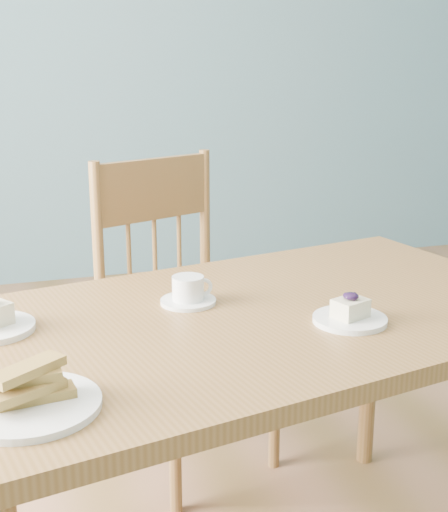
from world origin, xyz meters
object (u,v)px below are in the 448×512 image
object	(u,v)px
dining_table	(255,343)
dining_chair	(182,314)
biscotti_plate	(29,396)
cheesecake_plate_near	(350,315)
coffee_cup	(189,292)

from	to	relation	value
dining_table	dining_chair	world-z (taller)	dining_chair
dining_chair	biscotti_plate	distance (m)	1.10
dining_chair	cheesecake_plate_near	world-z (taller)	dining_chair
dining_table	biscotti_plate	distance (m)	0.59
biscotti_plate	coffee_cup	bearing A→B (deg)	47.91
coffee_cup	biscotti_plate	world-z (taller)	biscotti_plate
dining_table	coffee_cup	distance (m)	0.19
dining_chair	coffee_cup	distance (m)	0.61
coffee_cup	biscotti_plate	xyz separation A→B (m)	(-0.37, -0.41, -0.00)
cheesecake_plate_near	coffee_cup	world-z (taller)	cheesecake_plate_near
dining_chair	biscotti_plate	xyz separation A→B (m)	(-0.48, -0.95, 0.26)
cheesecake_plate_near	coffee_cup	distance (m)	0.36
biscotti_plate	dining_table	bearing A→B (deg)	31.93
cheesecake_plate_near	biscotti_plate	distance (m)	0.68
dining_table	coffee_cup	xyz separation A→B (m)	(-0.12, 0.10, 0.10)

